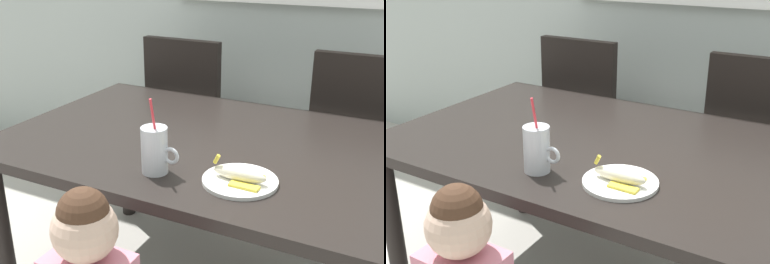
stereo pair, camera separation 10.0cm
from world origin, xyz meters
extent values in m
cube|color=black|center=(0.00, 0.00, 0.70)|extent=(1.50, 1.00, 0.04)
cylinder|color=black|center=(-0.67, -0.42, 0.34)|extent=(0.07, 0.07, 0.68)
cylinder|color=black|center=(-0.67, 0.42, 0.34)|extent=(0.07, 0.07, 0.68)
cube|color=black|center=(-0.42, 0.80, 0.45)|extent=(0.44, 0.44, 0.06)
cube|color=black|center=(-0.42, 0.60, 0.72)|extent=(0.42, 0.05, 0.48)
cylinder|color=black|center=(-0.23, 0.99, 0.21)|extent=(0.04, 0.04, 0.42)
cylinder|color=black|center=(-0.61, 0.99, 0.21)|extent=(0.04, 0.04, 0.42)
cylinder|color=black|center=(-0.23, 0.61, 0.21)|extent=(0.04, 0.04, 0.42)
cylinder|color=black|center=(-0.61, 0.61, 0.21)|extent=(0.04, 0.04, 0.42)
cube|color=black|center=(0.45, 0.82, 0.45)|extent=(0.44, 0.44, 0.06)
cube|color=black|center=(0.45, 0.62, 0.72)|extent=(0.42, 0.05, 0.48)
cylinder|color=black|center=(0.26, 1.01, 0.21)|extent=(0.04, 0.04, 0.42)
cylinder|color=black|center=(0.26, 0.63, 0.21)|extent=(0.04, 0.04, 0.42)
sphere|color=beige|center=(-0.01, -0.70, 0.72)|extent=(0.17, 0.17, 0.17)
sphere|color=#472D1E|center=(-0.01, -0.70, 0.77)|extent=(0.13, 0.13, 0.13)
cylinder|color=silver|center=(-0.03, -0.33, 0.79)|extent=(0.08, 0.08, 0.15)
cylinder|color=beige|center=(-0.03, -0.33, 0.76)|extent=(0.07, 0.07, 0.08)
torus|color=silver|center=(0.03, -0.33, 0.79)|extent=(0.06, 0.01, 0.06)
cylinder|color=#E5333F|center=(-0.02, -0.33, 0.86)|extent=(0.01, 0.05, 0.22)
cylinder|color=white|center=(0.24, -0.27, 0.72)|extent=(0.23, 0.23, 0.01)
ellipsoid|color=#F4EAC6|center=(0.24, -0.28, 0.75)|extent=(0.17, 0.05, 0.04)
cube|color=yellow|center=(0.27, -0.32, 0.73)|extent=(0.09, 0.03, 0.01)
cube|color=yellow|center=(0.26, -0.25, 0.73)|extent=(0.09, 0.03, 0.01)
cylinder|color=yellow|center=(0.17, -0.28, 0.78)|extent=(0.02, 0.01, 0.03)
camera|label=1|loc=(0.69, -1.47, 1.37)|focal=44.11mm
camera|label=2|loc=(0.78, -1.43, 1.37)|focal=44.11mm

